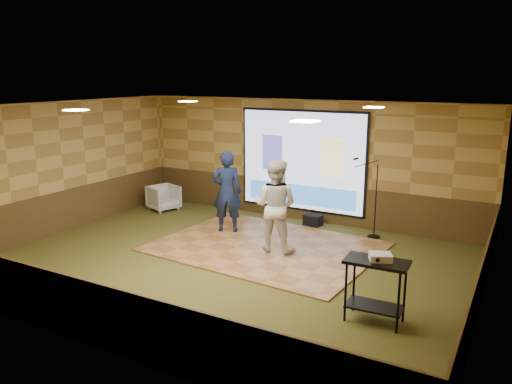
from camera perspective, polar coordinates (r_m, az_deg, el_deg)
The scene contains 19 objects.
ground at distance 9.84m, azimuth -3.16°, elevation -8.09°, with size 9.00×9.00×0.00m, color #353C1B.
room_shell at distance 9.28m, azimuth -3.32°, elevation 4.03°, with size 9.04×7.04×3.02m.
wainscot_back at distance 12.63m, azimuth 5.23°, elevation -1.00°, with size 9.00×0.04×0.95m, color #4B3319.
wainscot_front at distance 7.20m, azimuth -18.47°, elevation -13.03°, with size 9.00×0.04×0.95m, color #4B3319.
wainscot_left at distance 12.56m, azimuth -20.79°, elevation -1.93°, with size 0.04×7.00×0.95m, color #4B3319.
wainscot_right at distance 8.35m, azimuth 24.26°, elevation -9.81°, with size 0.04×7.00×0.95m, color #4B3319.
projector_screen at distance 12.39m, azimuth 5.24°, elevation 3.44°, with size 3.32×0.06×2.52m.
downlight_nw at distance 11.91m, azimuth -7.79°, elevation 10.22°, with size 0.32×0.32×0.02m, color #FFE7BF.
downlight_ne at distance 9.94m, azimuth 13.33°, elevation 9.40°, with size 0.32×0.32×0.02m, color #FFE7BF.
downlight_sw at distance 9.48m, azimuth -19.90°, elevation 8.79°, with size 0.32×0.32×0.02m, color #FFE7BF.
downlight_se at distance 6.83m, azimuth 5.61°, elevation 8.06°, with size 0.32×0.32×0.02m, color #FFE7BF.
dance_floor at distance 10.66m, azimuth 1.15°, elevation -6.26°, with size 4.47×3.40×0.03m, color #A7733D.
player_left at distance 11.43m, azimuth -3.34°, elevation 0.05°, with size 0.68×0.45×1.88m, color #152043.
player_right at distance 10.14m, azimuth 2.20°, elevation -1.56°, with size 0.93×0.72×1.91m, color silver.
av_table at distance 7.59m, azimuth 13.54°, elevation -9.65°, with size 0.91×0.48×0.96m.
projector at distance 7.48m, azimuth 14.03°, elevation -7.22°, with size 0.31×0.26×0.10m, color white.
mic_stand at distance 11.50m, azimuth 13.16°, elevation -2.66°, with size 0.70×0.29×1.79m.
banquet_chair at distance 13.70m, azimuth -10.50°, elevation -0.64°, with size 0.72×0.74×0.67m, color gray.
duffel_bag at distance 12.22m, azimuth 6.52°, elevation -3.20°, with size 0.42×0.28×0.26m, color black.
Camera 1 is at (4.90, -7.74, 3.59)m, focal length 35.00 mm.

